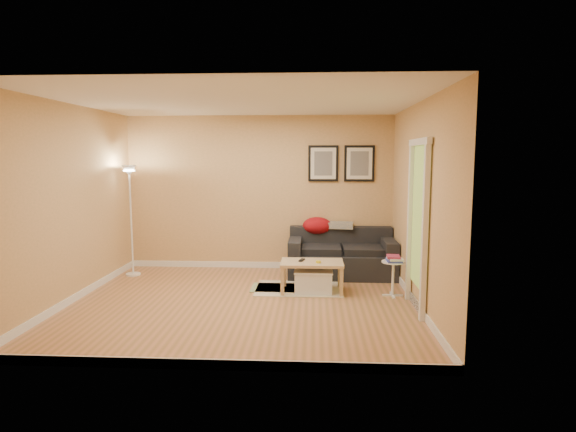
% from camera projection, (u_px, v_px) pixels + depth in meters
% --- Properties ---
extents(floor, '(4.50, 4.50, 0.00)m').
position_uv_depth(floor, '(243.00, 303.00, 6.26)').
color(floor, '#B8774F').
rests_on(floor, ground).
extents(ceiling, '(4.50, 4.50, 0.00)m').
position_uv_depth(ceiling, '(240.00, 101.00, 5.94)').
color(ceiling, white).
rests_on(ceiling, wall_back).
extents(wall_back, '(4.50, 0.00, 4.50)m').
position_uv_depth(wall_back, '(259.00, 193.00, 8.08)').
color(wall_back, tan).
rests_on(wall_back, ground).
extents(wall_front, '(4.50, 0.00, 4.50)m').
position_uv_depth(wall_front, '(207.00, 228.00, 4.12)').
color(wall_front, tan).
rests_on(wall_front, ground).
extents(wall_left, '(0.00, 4.00, 4.00)m').
position_uv_depth(wall_left, '(71.00, 204.00, 6.22)').
color(wall_left, tan).
rests_on(wall_left, ground).
extents(wall_right, '(0.00, 4.00, 4.00)m').
position_uv_depth(wall_right, '(419.00, 206.00, 5.98)').
color(wall_right, tan).
rests_on(wall_right, ground).
extents(baseboard_back, '(4.50, 0.02, 0.10)m').
position_uv_depth(baseboard_back, '(260.00, 265.00, 8.23)').
color(baseboard_back, white).
rests_on(baseboard_back, ground).
extents(baseboard_front, '(4.50, 0.02, 0.10)m').
position_uv_depth(baseboard_front, '(210.00, 364.00, 4.28)').
color(baseboard_front, white).
rests_on(baseboard_front, ground).
extents(baseboard_left, '(0.02, 4.00, 0.10)m').
position_uv_depth(baseboard_left, '(77.00, 296.00, 6.37)').
color(baseboard_left, white).
rests_on(baseboard_left, ground).
extents(baseboard_right, '(0.02, 4.00, 0.10)m').
position_uv_depth(baseboard_right, '(415.00, 302.00, 6.13)').
color(baseboard_right, white).
rests_on(baseboard_right, ground).
extents(sofa, '(1.70, 0.90, 0.75)m').
position_uv_depth(sofa, '(342.00, 253.00, 7.65)').
color(sofa, black).
rests_on(sofa, ground).
extents(red_throw, '(0.48, 0.36, 0.28)m').
position_uv_depth(red_throw, '(317.00, 226.00, 7.92)').
color(red_throw, '#A30F1B').
rests_on(red_throw, sofa).
extents(plaid_throw, '(0.45, 0.32, 0.10)m').
position_uv_depth(plaid_throw, '(341.00, 225.00, 7.90)').
color(plaid_throw, tan).
rests_on(plaid_throw, sofa).
extents(framed_print_left, '(0.50, 0.04, 0.60)m').
position_uv_depth(framed_print_left, '(323.00, 163.00, 7.94)').
color(framed_print_left, black).
rests_on(framed_print_left, wall_back).
extents(framed_print_right, '(0.50, 0.04, 0.60)m').
position_uv_depth(framed_print_right, '(359.00, 163.00, 7.90)').
color(framed_print_right, black).
rests_on(framed_print_right, wall_back).
extents(area_rug, '(1.25, 0.85, 0.01)m').
position_uv_depth(area_rug, '(299.00, 289.00, 6.90)').
color(area_rug, beige).
rests_on(area_rug, ground).
extents(green_runner, '(0.70, 0.50, 0.01)m').
position_uv_depth(green_runner, '(275.00, 288.00, 6.95)').
color(green_runner, '#668C4C').
rests_on(green_runner, ground).
extents(coffee_table, '(0.99, 0.76, 0.44)m').
position_uv_depth(coffee_table, '(312.00, 277.00, 6.74)').
color(coffee_table, tan).
rests_on(coffee_table, ground).
extents(remote_control, '(0.09, 0.17, 0.02)m').
position_uv_depth(remote_control, '(302.00, 260.00, 6.76)').
color(remote_control, black).
rests_on(remote_control, coffee_table).
extents(tape_roll, '(0.07, 0.07, 0.03)m').
position_uv_depth(tape_roll, '(318.00, 262.00, 6.62)').
color(tape_roll, yellow).
rests_on(tape_roll, coffee_table).
extents(storage_bin, '(0.54, 0.39, 0.33)m').
position_uv_depth(storage_bin, '(313.00, 281.00, 6.70)').
color(storage_bin, white).
rests_on(storage_bin, ground).
extents(side_table, '(0.32, 0.32, 0.49)m').
position_uv_depth(side_table, '(393.00, 279.00, 6.53)').
color(side_table, white).
rests_on(side_table, ground).
extents(book_stack, '(0.27, 0.31, 0.08)m').
position_uv_depth(book_stack, '(394.00, 259.00, 6.48)').
color(book_stack, '#313E95').
rests_on(book_stack, side_table).
extents(floor_lamp, '(0.23, 0.23, 1.79)m').
position_uv_depth(floor_lamp, '(131.00, 224.00, 7.61)').
color(floor_lamp, white).
rests_on(floor_lamp, ground).
extents(doorway, '(0.12, 1.01, 2.13)m').
position_uv_depth(doorway, '(417.00, 229.00, 5.87)').
color(doorway, white).
rests_on(doorway, ground).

